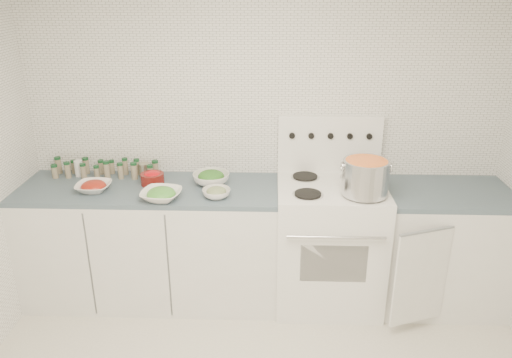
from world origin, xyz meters
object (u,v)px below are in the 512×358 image
object	(u,v)px
bowl_tomato	(94,186)
bowl_snowpea	(161,194)
stove	(329,240)
stock_pot	(365,176)

from	to	relation	value
bowl_tomato	bowl_snowpea	world-z (taller)	bowl_snowpea
stove	bowl_tomato	xyz separation A→B (m)	(-1.67, -0.08, 0.44)
stove	stock_pot	world-z (taller)	stove
stove	bowl_snowpea	xyz separation A→B (m)	(-1.16, -0.21, 0.44)
stock_pot	bowl_snowpea	distance (m)	1.37
bowl_snowpea	stove	bearing A→B (deg)	10.06
bowl_snowpea	bowl_tomato	bearing A→B (deg)	165.75
stove	bowl_tomato	bearing A→B (deg)	-177.30
bowl_tomato	bowl_snowpea	xyz separation A→B (m)	(0.50, -0.13, 0.00)
stove	bowl_tomato	world-z (taller)	stove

